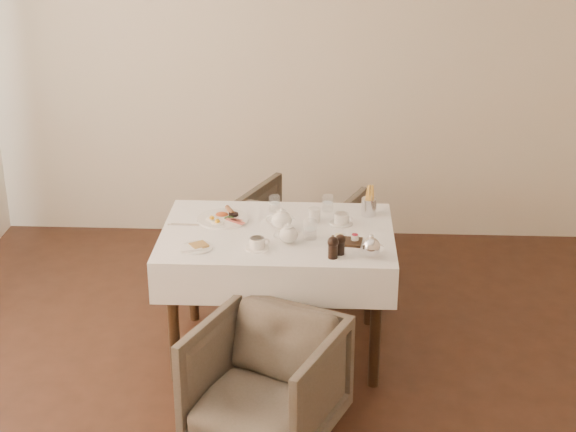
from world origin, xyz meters
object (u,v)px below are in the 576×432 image
(table, at_px, (277,251))
(breakfast_plate, at_px, (223,218))
(armchair_near, at_px, (266,382))
(armchair_far, at_px, (300,237))
(teapot_centre, at_px, (281,218))

(table, distance_m, breakfast_plate, 0.37)
(table, height_order, armchair_near, table)
(table, xyz_separation_m, armchair_far, (0.09, 0.89, -0.32))
(armchair_near, bearing_deg, teapot_centre, 111.81)
(armchair_far, distance_m, teapot_centre, 1.00)
(table, xyz_separation_m, armchair_near, (-0.01, -0.80, -0.33))
(armchair_far, distance_m, breakfast_plate, 0.96)
(armchair_near, xyz_separation_m, armchair_far, (0.10, 1.70, 0.02))
(armchair_far, bearing_deg, table, 107.58)
(table, xyz_separation_m, teapot_centre, (0.02, 0.03, 0.18))
(armchair_far, relative_size, breakfast_plate, 2.41)
(table, height_order, teapot_centre, teapot_centre)
(table, bearing_deg, armchair_far, 84.06)
(table, relative_size, armchair_near, 1.91)
(armchair_far, bearing_deg, breakfast_plate, 84.56)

